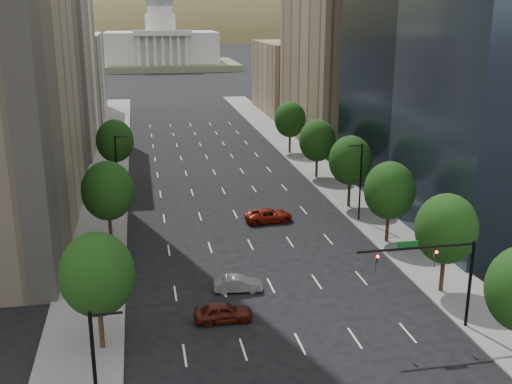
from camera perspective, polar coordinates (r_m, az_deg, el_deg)
sidewalk_left at (r=72.50m, az=-14.13°, el=-2.67°), size 6.00×200.00×0.15m
sidewalk_right at (r=76.91m, az=9.55°, el=-1.29°), size 6.00×200.00×0.15m
midrise_cream_left at (r=112.59m, az=-18.64°, el=12.73°), size 14.00×30.00×35.00m
filler_left at (r=145.93m, az=-16.72°, el=10.21°), size 14.00×26.00×18.00m
parking_tan_right at (r=114.52m, az=7.48°, el=12.23°), size 14.00×30.00×30.00m
filler_right at (r=146.73m, az=3.32°, el=10.50°), size 14.00×26.00×16.00m
tree_right_1 at (r=53.81m, az=17.11°, el=-3.26°), size 5.20×5.20×8.75m
tree_right_2 at (r=64.13m, az=12.19°, el=0.13°), size 5.20×5.20×8.61m
tree_right_3 at (r=74.86m, az=8.68°, el=2.89°), size 5.20×5.20×8.89m
tree_right_4 at (r=87.94m, az=5.67°, el=4.74°), size 5.20×5.20×8.46m
tree_right_5 at (r=103.05m, az=3.16°, el=6.69°), size 5.20×5.20×8.75m
tree_left_0 at (r=44.28m, az=-14.43°, el=-7.36°), size 5.20×5.20×8.75m
tree_left_1 at (r=63.04m, az=-13.49°, el=0.10°), size 5.20×5.20×8.97m
tree_left_2 at (r=88.36m, az=-12.86°, el=4.60°), size 5.20×5.20×8.68m
streetlight_rn at (r=70.38m, az=9.55°, el=1.09°), size 1.70×0.20×9.00m
streetlight_ln at (r=75.85m, az=-12.65°, el=2.04°), size 1.70×0.20×9.00m
traffic_signal at (r=47.52m, az=16.65°, el=-6.61°), size 9.12×0.40×7.38m
capitol at (r=258.86m, az=-8.71°, el=13.07°), size 60.00×40.00×35.20m
foothills at (r=612.65m, az=-6.67°, el=10.67°), size 720.00×413.00×263.00m
car_maroon at (r=48.76m, az=-3.02°, el=-11.00°), size 4.53×1.84×1.54m
car_silver at (r=53.57m, az=-1.67°, el=-8.44°), size 4.24×1.81×1.36m
car_red_far at (r=70.35m, az=1.18°, el=-2.17°), size 5.60×2.94×1.50m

